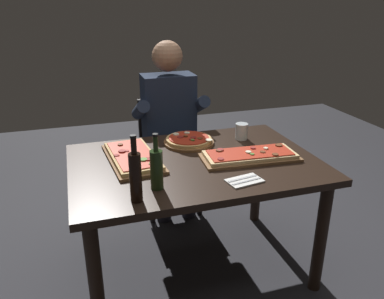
{
  "coord_description": "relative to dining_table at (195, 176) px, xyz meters",
  "views": [
    {
      "loc": [
        -0.62,
        -1.93,
        1.62
      ],
      "look_at": [
        0.0,
        0.05,
        0.79
      ],
      "focal_mm": 36.07,
      "sensor_mm": 36.0,
      "label": 1
    }
  ],
  "objects": [
    {
      "name": "ground_plane",
      "position": [
        0.0,
        0.0,
        -0.64
      ],
      "size": [
        6.4,
        6.4,
        0.0
      ],
      "primitive_type": "plane",
      "color": "#2D2D33"
    },
    {
      "name": "dining_table",
      "position": [
        0.0,
        0.0,
        0.0
      ],
      "size": [
        1.4,
        0.96,
        0.74
      ],
      "color": "black",
      "rests_on": "ground_plane"
    },
    {
      "name": "pizza_rectangular_front",
      "position": [
        0.31,
        -0.07,
        0.12
      ],
      "size": [
        0.58,
        0.28,
        0.05
      ],
      "color": "brown",
      "rests_on": "dining_table"
    },
    {
      "name": "pizza_rectangular_left",
      "position": [
        -0.34,
        0.11,
        0.12
      ],
      "size": [
        0.31,
        0.55,
        0.05
      ],
      "color": "brown",
      "rests_on": "dining_table"
    },
    {
      "name": "pizza_round_far",
      "position": [
        0.05,
        0.27,
        0.12
      ],
      "size": [
        0.32,
        0.32,
        0.05
      ],
      "color": "brown",
      "rests_on": "dining_table"
    },
    {
      "name": "wine_bottle_dark",
      "position": [
        -0.28,
        -0.27,
        0.2
      ],
      "size": [
        0.06,
        0.06,
        0.28
      ],
      "color": "#233819",
      "rests_on": "dining_table"
    },
    {
      "name": "oil_bottle_amber",
      "position": [
        -0.4,
        -0.36,
        0.22
      ],
      "size": [
        0.06,
        0.06,
        0.32
      ],
      "color": "black",
      "rests_on": "dining_table"
    },
    {
      "name": "tumbler_near_camera",
      "position": [
        0.4,
        0.25,
        0.14
      ],
      "size": [
        0.08,
        0.08,
        0.1
      ],
      "color": "silver",
      "rests_on": "dining_table"
    },
    {
      "name": "napkin_cutlery_set",
      "position": [
        0.16,
        -0.33,
        0.1
      ],
      "size": [
        0.2,
        0.14,
        0.01
      ],
      "color": "white",
      "rests_on": "dining_table"
    },
    {
      "name": "diner_chair",
      "position": [
        0.05,
        0.86,
        -0.16
      ],
      "size": [
        0.44,
        0.44,
        0.87
      ],
      "color": "black",
      "rests_on": "ground_plane"
    },
    {
      "name": "seated_diner",
      "position": [
        0.05,
        0.74,
        0.1
      ],
      "size": [
        0.53,
        0.41,
        1.33
      ],
      "color": "#23232D",
      "rests_on": "ground_plane"
    }
  ]
}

